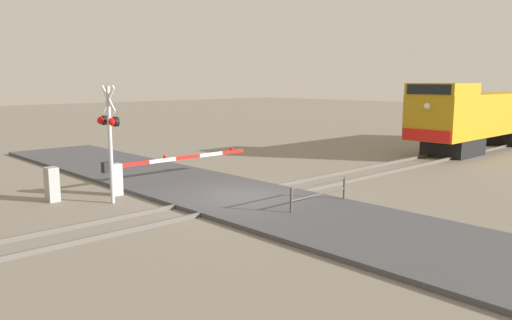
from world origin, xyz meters
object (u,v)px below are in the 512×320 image
object	(u,v)px
locomotive	(482,116)
utility_cabinet	(52,184)
guard_railing	(319,191)
crossing_signal	(109,131)
crossing_gate	(140,170)

from	to	relation	value
locomotive	utility_cabinet	bearing A→B (deg)	-100.38
locomotive	guard_railing	world-z (taller)	locomotive
crossing_signal	utility_cabinet	size ratio (longest dim) A/B	3.32
utility_cabinet	crossing_signal	bearing A→B (deg)	39.68
utility_cabinet	guard_railing	size ratio (longest dim) A/B	0.44
utility_cabinet	crossing_gate	bearing A→B (deg)	78.53
locomotive	crossing_signal	bearing A→B (deg)	-96.92
utility_cabinet	guard_railing	xyz separation A→B (m)	(7.34, 6.15, -0.00)
locomotive	crossing_gate	bearing A→B (deg)	-100.22
crossing_gate	guard_railing	size ratio (longest dim) A/B	2.44
locomotive	guard_railing	size ratio (longest dim) A/B	5.11
locomotive	crossing_gate	distance (m)	22.40
crossing_signal	guard_railing	size ratio (longest dim) A/B	1.46
crossing_signal	locomotive	bearing A→B (deg)	83.08
guard_railing	locomotive	bearing A→B (deg)	98.12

